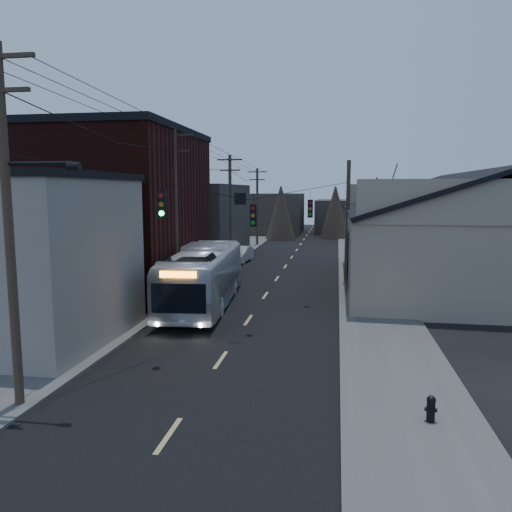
# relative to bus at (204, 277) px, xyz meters

# --- Properties ---
(ground) EXTENTS (160.00, 160.00, 0.00)m
(ground) POSITION_rel_bus_xyz_m (3.00, -16.67, -1.68)
(ground) COLOR black
(ground) RESTS_ON ground
(road_surface) EXTENTS (9.00, 110.00, 0.02)m
(road_surface) POSITION_rel_bus_xyz_m (3.00, 13.33, -1.67)
(road_surface) COLOR black
(road_surface) RESTS_ON ground
(sidewalk_left) EXTENTS (4.00, 110.00, 0.12)m
(sidewalk_left) POSITION_rel_bus_xyz_m (-3.50, 13.33, -1.62)
(sidewalk_left) COLOR #474744
(sidewalk_left) RESTS_ON ground
(sidewalk_right) EXTENTS (4.00, 110.00, 0.12)m
(sidewalk_right) POSITION_rel_bus_xyz_m (9.50, 13.33, -1.62)
(sidewalk_right) COLOR #474744
(sidewalk_right) RESTS_ON ground
(building_clapboard) EXTENTS (8.00, 8.00, 7.00)m
(building_clapboard) POSITION_rel_bus_xyz_m (-6.00, -7.67, 1.82)
(building_clapboard) COLOR gray
(building_clapboard) RESTS_ON ground
(building_brick) EXTENTS (10.00, 12.00, 10.00)m
(building_brick) POSITION_rel_bus_xyz_m (-7.00, 3.33, 3.32)
(building_brick) COLOR black
(building_brick) RESTS_ON ground
(building_left_far) EXTENTS (9.00, 14.00, 7.00)m
(building_left_far) POSITION_rel_bus_xyz_m (-6.50, 19.33, 1.82)
(building_left_far) COLOR #342F29
(building_left_far) RESTS_ON ground
(warehouse) EXTENTS (16.16, 20.60, 7.73)m
(warehouse) POSITION_rel_bus_xyz_m (16.00, 8.33, 1.01)
(warehouse) COLOR gray
(warehouse) RESTS_ON ground
(building_far_left) EXTENTS (10.00, 12.00, 6.00)m
(building_far_left) POSITION_rel_bus_xyz_m (-3.00, 48.33, 1.32)
(building_far_left) COLOR #342F29
(building_far_left) RESTS_ON ground
(building_far_right) EXTENTS (12.00, 14.00, 5.00)m
(building_far_right) POSITION_rel_bus_xyz_m (10.00, 53.33, 0.82)
(building_far_right) COLOR #342F29
(building_far_right) RESTS_ON ground
(bare_tree) EXTENTS (0.40, 0.40, 7.20)m
(bare_tree) POSITION_rel_bus_xyz_m (9.50, 3.33, 1.92)
(bare_tree) COLOR black
(bare_tree) RESTS_ON ground
(utility_lines) EXTENTS (11.24, 45.28, 10.50)m
(utility_lines) POSITION_rel_bus_xyz_m (-0.11, 7.47, 3.27)
(utility_lines) COLOR #382B1E
(utility_lines) RESTS_ON ground
(bus) EXTENTS (3.77, 12.28, 3.37)m
(bus) POSITION_rel_bus_xyz_m (0.00, 0.00, 0.00)
(bus) COLOR #B4BAC0
(bus) RESTS_ON ground
(parked_car) EXTENTS (1.92, 4.52, 1.45)m
(parked_car) POSITION_rel_bus_xyz_m (-1.30, 17.15, -0.96)
(parked_car) COLOR #B0B2B8
(parked_car) RESTS_ON ground
(fire_hydrant) EXTENTS (0.36, 0.25, 0.74)m
(fire_hydrant) POSITION_rel_bus_xyz_m (9.95, -12.94, -1.17)
(fire_hydrant) COLOR black
(fire_hydrant) RESTS_ON sidewalk_right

